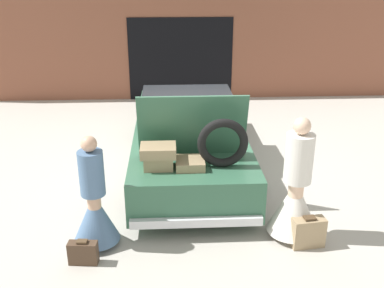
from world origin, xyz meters
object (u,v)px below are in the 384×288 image
(suitcase_beside_left_person, at_px, (83,253))
(suitcase_beside_right_person, at_px, (308,232))
(car, at_px, (188,136))
(person_right, at_px, (295,196))
(person_left, at_px, (95,208))

(suitcase_beside_left_person, relative_size, suitcase_beside_right_person, 0.82)
(car, height_order, person_right, car)
(suitcase_beside_right_person, bearing_deg, car, 119.22)
(suitcase_beside_right_person, bearing_deg, person_left, 175.93)
(person_left, xyz_separation_m, suitcase_beside_left_person, (-0.11, -0.42, -0.40))
(car, distance_m, person_right, 2.72)
(suitcase_beside_left_person, bearing_deg, person_left, 74.74)
(person_left, distance_m, suitcase_beside_right_person, 2.83)
(car, bearing_deg, suitcase_beside_left_person, -116.94)
(suitcase_beside_left_person, distance_m, suitcase_beside_right_person, 2.92)
(person_left, bearing_deg, person_right, 87.02)
(person_left, bearing_deg, suitcase_beside_left_person, -19.52)
(suitcase_beside_left_person, bearing_deg, car, 63.06)
(car, distance_m, suitcase_beside_left_person, 3.22)
(suitcase_beside_left_person, bearing_deg, suitcase_beside_right_person, 4.30)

